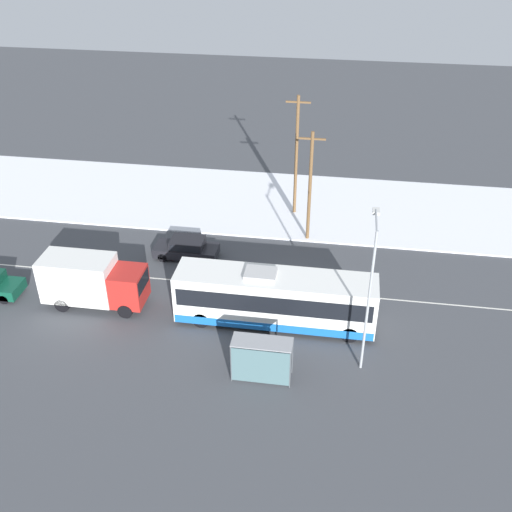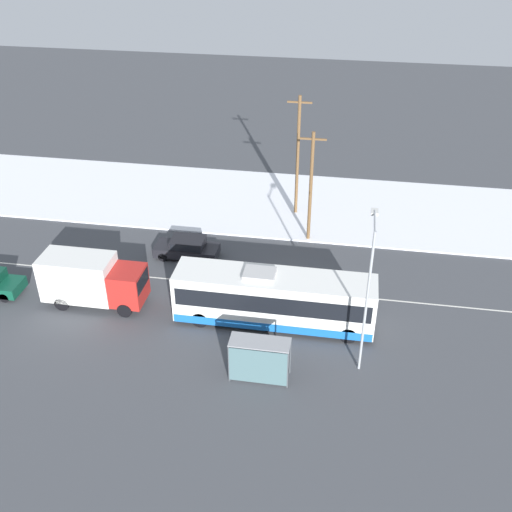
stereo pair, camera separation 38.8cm
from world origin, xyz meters
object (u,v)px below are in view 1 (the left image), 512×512
(city_bus, at_px, (275,298))
(utility_pole_roadside, at_px, (310,186))
(box_truck, at_px, (91,280))
(sedan_car, at_px, (187,247))
(utility_pole_snowlot, at_px, (296,155))
(pedestrian_at_stop, at_px, (276,347))
(bus_shelter, at_px, (261,356))
(streetlamp, at_px, (370,282))

(city_bus, relative_size, utility_pole_roadside, 1.41)
(box_truck, bearing_deg, sedan_car, 55.17)
(city_bus, xyz_separation_m, sedan_car, (-6.94, 6.23, -0.90))
(utility_pole_roadside, bearing_deg, city_bus, -96.37)
(utility_pole_roadside, bearing_deg, utility_pole_snowlot, 109.00)
(city_bus, distance_m, pedestrian_at_stop, 3.66)
(pedestrian_at_stop, bearing_deg, sedan_car, 127.27)
(bus_shelter, relative_size, utility_pole_snowlot, 0.33)
(utility_pole_roadside, bearing_deg, streetlamp, -72.71)
(pedestrian_at_stop, relative_size, bus_shelter, 0.56)
(pedestrian_at_stop, bearing_deg, box_truck, 162.85)
(utility_pole_snowlot, bearing_deg, utility_pole_roadside, -71.00)
(utility_pole_roadside, bearing_deg, bus_shelter, -94.52)
(city_bus, height_order, sedan_car, city_bus)
(utility_pole_snowlot, bearing_deg, bus_shelter, -89.48)
(utility_pole_snowlot, bearing_deg, pedestrian_at_stop, -87.50)
(streetlamp, bearing_deg, utility_pole_snowlot, 107.70)
(city_bus, relative_size, utility_pole_snowlot, 1.23)
(sedan_car, relative_size, streetlamp, 0.52)
(box_truck, relative_size, streetlamp, 0.74)
(sedan_car, relative_size, pedestrian_at_stop, 2.49)
(city_bus, bearing_deg, sedan_car, 138.08)
(box_truck, distance_m, streetlamp, 16.92)
(utility_pole_roadside, distance_m, utility_pole_snowlot, 4.22)
(streetlamp, bearing_deg, box_truck, 170.29)
(streetlamp, bearing_deg, sedan_car, 143.28)
(sedan_car, xyz_separation_m, utility_pole_snowlot, (6.69, 7.72, 4.11))
(box_truck, distance_m, sedan_car, 7.58)
(city_bus, height_order, pedestrian_at_stop, city_bus)
(pedestrian_at_stop, xyz_separation_m, streetlamp, (4.56, 0.84, 4.19))
(streetlamp, relative_size, utility_pole_snowlot, 0.90)
(utility_pole_roadside, bearing_deg, pedestrian_at_stop, -92.51)
(city_bus, distance_m, streetlamp, 6.79)
(utility_pole_roadside, xyz_separation_m, utility_pole_snowlot, (-1.36, 3.95, 0.60))
(box_truck, height_order, streetlamp, streetlamp)
(sedan_car, xyz_separation_m, bus_shelter, (6.86, -11.27, 0.89))
(utility_pole_snowlot, bearing_deg, box_truck, -128.34)
(box_truck, height_order, utility_pole_snowlot, utility_pole_snowlot)
(pedestrian_at_stop, height_order, utility_pole_snowlot, utility_pole_snowlot)
(bus_shelter, relative_size, streetlamp, 0.37)
(sedan_car, distance_m, utility_pole_snowlot, 11.01)
(city_bus, relative_size, bus_shelter, 3.71)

